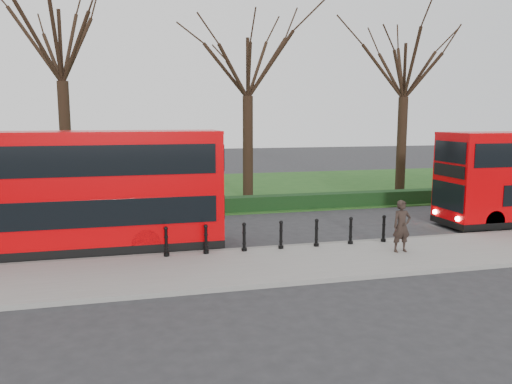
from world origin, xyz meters
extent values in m
plane|color=#28282B|center=(0.00, 0.00, 0.00)|extent=(120.00, 120.00, 0.00)
cube|color=gray|center=(0.00, -3.00, 0.07)|extent=(60.00, 4.00, 0.15)
cube|color=slate|center=(0.00, -1.00, 0.07)|extent=(60.00, 0.25, 0.16)
cube|color=#1D4918|center=(0.00, 15.00, 0.03)|extent=(60.00, 18.00, 0.06)
cube|color=black|center=(0.00, 6.80, 0.40)|extent=(60.00, 0.90, 0.80)
cube|color=yellow|center=(0.00, -0.70, 0.01)|extent=(60.00, 0.10, 0.01)
cube|color=yellow|center=(0.00, -0.50, 0.01)|extent=(60.00, 0.10, 0.01)
cylinder|color=black|center=(-8.00, 10.00, 3.41)|extent=(0.60, 0.60, 6.82)
cylinder|color=black|center=(2.00, 10.00, 3.07)|extent=(0.60, 0.60, 6.14)
cylinder|color=black|center=(12.00, 10.00, 3.09)|extent=(0.60, 0.60, 6.18)
cylinder|color=black|center=(-3.60, -1.35, 0.65)|extent=(0.15, 0.15, 1.00)
cylinder|color=black|center=(-2.21, -1.35, 0.65)|extent=(0.15, 0.15, 1.00)
cylinder|color=black|center=(-0.83, -1.35, 0.65)|extent=(0.15, 0.15, 1.00)
cylinder|color=black|center=(0.56, -1.35, 0.65)|extent=(0.15, 0.15, 1.00)
cylinder|color=black|center=(1.94, -1.35, 0.65)|extent=(0.15, 0.15, 1.00)
cylinder|color=black|center=(3.33, -1.35, 0.65)|extent=(0.15, 0.15, 1.00)
cylinder|color=black|center=(4.71, -1.35, 0.65)|extent=(0.15, 0.15, 1.00)
cube|color=#C70004|center=(-6.98, 0.44, 2.39)|extent=(11.07, 2.52, 4.08)
cube|color=black|center=(-6.98, 0.44, 0.30)|extent=(11.09, 2.54, 0.30)
cube|color=black|center=(-6.18, -0.83, 1.66)|extent=(8.86, 0.04, 0.96)
cube|color=black|center=(-6.98, -0.83, 3.47)|extent=(10.47, 0.04, 1.06)
cylinder|color=black|center=(-4.26, -0.67, 0.50)|extent=(1.01, 0.30, 1.01)
cylinder|color=black|center=(-4.26, 1.54, 0.50)|extent=(1.01, 0.30, 1.01)
cube|color=black|center=(8.81, 0.55, 2.62)|extent=(0.06, 2.13, 0.53)
cylinder|color=black|center=(10.38, -0.51, 0.48)|extent=(0.97, 0.29, 0.97)
cylinder|color=black|center=(10.38, 1.62, 0.48)|extent=(0.97, 0.29, 0.97)
imported|color=black|center=(4.60, -2.83, 1.08)|extent=(0.68, 0.45, 1.87)
camera|label=1|loc=(-4.71, -18.40, 4.93)|focal=35.00mm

